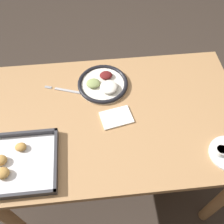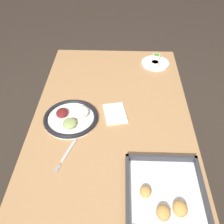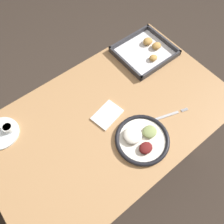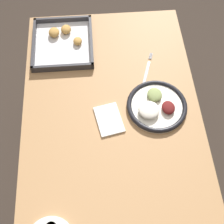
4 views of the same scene
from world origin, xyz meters
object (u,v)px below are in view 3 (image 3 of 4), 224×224
Objects in this scene: dinner_plate at (142,139)px; napkin at (107,115)px; saucer_plate at (1,133)px; fork at (166,116)px; baking_tray at (146,51)px.

dinner_plate is 1.60× the size of napkin.
dinner_plate is 0.64m from saucer_plate.
saucer_plate is 1.05× the size of napkin.
saucer_plate reaches higher than napkin.
fork is at bearing -31.59° from saucer_plate.
baking_tray is 1.94× the size of napkin.
dinner_plate is 1.52× the size of saucer_plate.
napkin is (-0.04, 0.20, -0.01)m from dinner_plate.
dinner_plate is 1.21× the size of fork.
baking_tray is (0.38, 0.38, -0.00)m from dinner_plate.
saucer_plate reaches higher than fork.
napkin is at bearing 159.13° from fork.
baking_tray reaches higher than fork.
fork is 0.68× the size of baking_tray.
baking_tray is (0.20, 0.36, 0.01)m from fork.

